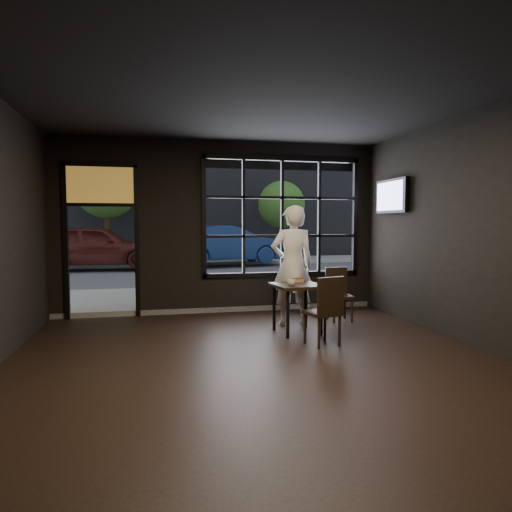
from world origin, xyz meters
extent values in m
cube|color=black|center=(0.00, 0.00, -0.01)|extent=(6.00, 7.00, 0.02)
cube|color=black|center=(0.00, 0.00, 3.21)|extent=(6.00, 7.00, 0.02)
cube|color=black|center=(3.00, 0.00, 1.60)|extent=(0.04, 7.00, 3.20)
cube|color=black|center=(1.20, 3.50, 1.80)|extent=(3.06, 0.12, 2.28)
cube|color=orange|center=(-2.10, 3.50, 2.35)|extent=(1.20, 0.06, 0.70)
cube|color=#545456|center=(0.00, 24.00, -0.02)|extent=(60.00, 41.00, 0.04)
cube|color=#5B5956|center=(0.00, 23.00, 7.50)|extent=(28.00, 12.00, 15.00)
cube|color=black|center=(0.92, 1.65, 0.38)|extent=(0.77, 0.77, 0.76)
cube|color=black|center=(1.04, 0.90, 0.48)|extent=(0.51, 0.51, 0.96)
cube|color=black|center=(1.90, 2.32, 0.46)|extent=(0.40, 0.40, 0.91)
imported|color=white|center=(1.01, 2.21, 0.98)|extent=(0.73, 0.49, 1.97)
imported|color=silver|center=(0.79, 1.50, 0.80)|extent=(0.13, 0.13, 0.10)
cube|color=black|center=(2.93, 2.48, 2.16)|extent=(0.12, 1.02, 0.60)
imported|color=navy|center=(1.61, 12.83, 0.86)|extent=(4.81, 2.44, 1.51)
imported|color=#4B1A14|center=(-3.22, 12.28, 0.88)|extent=(4.64, 2.06, 1.55)
cylinder|color=#332114|center=(-3.16, 15.37, 1.24)|extent=(0.22, 0.22, 2.47)
sphere|color=#427327|center=(-3.16, 15.37, 3.26)|extent=(2.70, 2.70, 2.70)
cylinder|color=#332114|center=(4.41, 14.96, 0.97)|extent=(0.18, 0.18, 1.93)
sphere|color=#1D5216|center=(4.41, 14.96, 2.55)|extent=(2.11, 2.11, 2.11)
camera|label=1|loc=(-1.18, -4.93, 1.66)|focal=32.00mm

